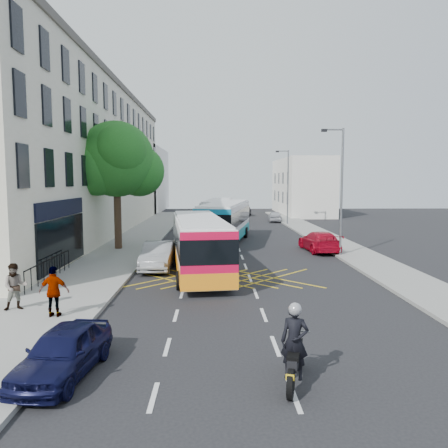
{
  "coord_description": "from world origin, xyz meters",
  "views": [
    {
      "loc": [
        -1.83,
        -15.48,
        4.89
      ],
      "look_at": [
        -1.17,
        11.42,
        2.2
      ],
      "focal_mm": 35.0,
      "sensor_mm": 36.0,
      "label": 1
    }
  ],
  "objects": [
    {
      "name": "railings",
      "position": [
        -9.7,
        5.3,
        0.72
      ],
      "size": [
        0.08,
        5.6,
        1.14
      ],
      "primitive_type": null,
      "color": "black",
      "rests_on": "pavement_left"
    },
    {
      "name": "terrace_main",
      "position": [
        -14.0,
        24.49,
        6.76
      ],
      "size": [
        8.3,
        45.0,
        13.5
      ],
      "color": "beige",
      "rests_on": "ground"
    },
    {
      "name": "pavement_left",
      "position": [
        -8.5,
        15.0,
        0.07
      ],
      "size": [
        5.0,
        70.0,
        0.15
      ],
      "primitive_type": "cube",
      "color": "gray",
      "rests_on": "ground"
    },
    {
      "name": "bus_far",
      "position": [
        -1.36,
        30.27,
        1.52
      ],
      "size": [
        3.59,
        10.46,
        2.88
      ],
      "rotation": [
        0.0,
        0.0,
        -0.12
      ],
      "color": "silver",
      "rests_on": "ground"
    },
    {
      "name": "distant_car_grey",
      "position": [
        0.8,
        41.19,
        0.69
      ],
      "size": [
        2.76,
        5.14,
        1.37
      ],
      "primitive_type": "imported",
      "rotation": [
        0.0,
        0.0,
        0.1
      ],
      "color": "#3D4044",
      "rests_on": "ground"
    },
    {
      "name": "parked_car_silver",
      "position": [
        -4.9,
        8.47,
        0.74
      ],
      "size": [
        1.61,
        4.52,
        1.48
      ],
      "primitive_type": "imported",
      "rotation": [
        0.0,
        0.0,
        -0.01
      ],
      "color": "#95989C",
      "rests_on": "ground"
    },
    {
      "name": "distant_car_dark",
      "position": [
        2.5,
        45.5,
        0.61
      ],
      "size": [
        1.7,
        3.85,
        1.23
      ],
      "primitive_type": "imported",
      "rotation": [
        0.0,
        0.0,
        3.25
      ],
      "color": "black",
      "rests_on": "ground"
    },
    {
      "name": "red_hatchback",
      "position": [
        5.5,
        14.21,
        0.7
      ],
      "size": [
        2.3,
        4.95,
        1.4
      ],
      "primitive_type": "imported",
      "rotation": [
        0.0,
        0.0,
        3.21
      ],
      "color": "#B6071F",
      "rests_on": "ground"
    },
    {
      "name": "street_tree",
      "position": [
        -8.51,
        14.97,
        6.29
      ],
      "size": [
        6.3,
        5.7,
        8.8
      ],
      "color": "#382619",
      "rests_on": "pavement_left"
    },
    {
      "name": "pavement_right",
      "position": [
        7.5,
        15.0,
        0.07
      ],
      "size": [
        3.0,
        70.0,
        0.15
      ],
      "primitive_type": "cube",
      "color": "gray",
      "rests_on": "ground"
    },
    {
      "name": "bus_mid",
      "position": [
        -0.9,
        18.68,
        1.67
      ],
      "size": [
        4.66,
        11.55,
        3.17
      ],
      "rotation": [
        0.0,
        0.0,
        -0.19
      ],
      "color": "silver",
      "rests_on": "ground"
    },
    {
      "name": "building_right",
      "position": [
        11.0,
        48.0,
        4.0
      ],
      "size": [
        6.0,
        18.0,
        8.0
      ],
      "primitive_type": "cube",
      "color": "silver",
      "rests_on": "ground"
    },
    {
      "name": "bus_near",
      "position": [
        -2.59,
        7.35,
        1.56
      ],
      "size": [
        3.63,
        10.73,
        2.96
      ],
      "rotation": [
        0.0,
        0.0,
        0.12
      ],
      "color": "silver",
      "rests_on": "ground"
    },
    {
      "name": "ground",
      "position": [
        0.0,
        0.0,
        0.0
      ],
      "size": [
        120.0,
        120.0,
        0.0
      ],
      "primitive_type": "plane",
      "color": "black",
      "rests_on": "ground"
    },
    {
      "name": "lamp_near",
      "position": [
        6.2,
        12.0,
        4.62
      ],
      "size": [
        1.45,
        0.15,
        8.0
      ],
      "color": "slate",
      "rests_on": "pavement_right"
    },
    {
      "name": "pedestrian_far",
      "position": [
        -7.38,
        -0.47,
        1.04
      ],
      "size": [
        1.05,
        0.44,
        1.78
      ],
      "primitive_type": "imported",
      "rotation": [
        0.0,
        0.0,
        3.13
      ],
      "color": "gray",
      "rests_on": "pavement_left"
    },
    {
      "name": "pedestrian_near",
      "position": [
        -9.1,
        0.37,
        1.02
      ],
      "size": [
        1.02,
        0.92,
        1.73
      ],
      "primitive_type": "imported",
      "rotation": [
        0.0,
        0.0,
        0.37
      ],
      "color": "gray",
      "rests_on": "pavement_left"
    },
    {
      "name": "parked_car_blue",
      "position": [
        -5.6,
        -4.83,
        0.62
      ],
      "size": [
        1.92,
        3.82,
        1.25
      ],
      "primitive_type": "imported",
      "rotation": [
        0.0,
        0.0,
        -0.13
      ],
      "color": "black",
      "rests_on": "ground"
    },
    {
      "name": "terrace_far",
      "position": [
        -14.0,
        55.0,
        5.0
      ],
      "size": [
        8.0,
        20.0,
        10.0
      ],
      "primitive_type": "cube",
      "color": "silver",
      "rests_on": "ground"
    },
    {
      "name": "motorbike",
      "position": [
        0.11,
        -5.42,
        0.94
      ],
      "size": [
        0.87,
        2.21,
        2.01
      ],
      "rotation": [
        0.0,
        0.0,
        -0.29
      ],
      "color": "black",
      "rests_on": "ground"
    },
    {
      "name": "lamp_far",
      "position": [
        6.2,
        32.0,
        4.62
      ],
      "size": [
        1.45,
        0.15,
        8.0
      ],
      "color": "slate",
      "rests_on": "pavement_right"
    },
    {
      "name": "distant_car_silver",
      "position": [
        5.5,
        36.07,
        0.64
      ],
      "size": [
        1.85,
        3.89,
        1.29
      ],
      "primitive_type": "imported",
      "rotation": [
        0.0,
        0.0,
        3.05
      ],
      "color": "#B7B8BF",
      "rests_on": "ground"
    }
  ]
}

